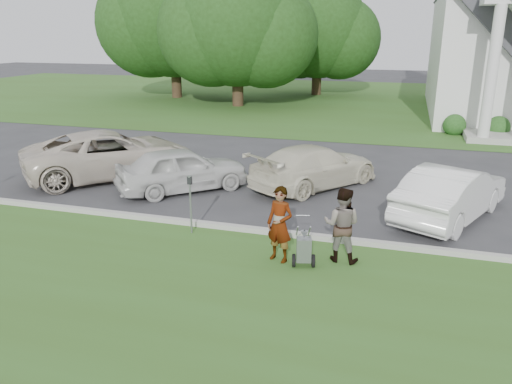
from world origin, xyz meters
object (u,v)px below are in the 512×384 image
at_px(tree_left, 237,28).
at_px(car_b, 182,169).
at_px(striping_cart, 304,250).
at_px(person_left, 280,225).
at_px(parking_meter_near, 190,198).
at_px(car_d, 451,193).
at_px(tree_far, 173,20).
at_px(tree_back, 318,34).
at_px(person_right, 342,225).
at_px(car_a, 111,154).
at_px(car_c, 315,166).

height_order(tree_left, car_b, tree_left).
distance_m(striping_cart, person_left, 0.75).
bearing_deg(car_b, parking_meter_near, 165.07).
xyz_separation_m(person_left, car_d, (3.79, 3.92, -0.12)).
xyz_separation_m(tree_far, striping_cart, (15.28, -25.96, -5.30)).
height_order(tree_back, person_right, tree_back).
height_order(striping_cart, person_right, person_right).
bearing_deg(tree_left, car_d, -56.53).
xyz_separation_m(parking_meter_near, car_d, (6.31, 3.02, -0.22)).
relative_size(tree_left, striping_cart, 10.26).
distance_m(parking_meter_near, car_b, 3.67).
xyz_separation_m(striping_cart, car_a, (-7.89, 5.07, 0.42)).
distance_m(tree_left, car_b, 19.71).
bearing_deg(car_a, tree_left, -41.21).
bearing_deg(striping_cart, car_a, 133.20).
relative_size(person_left, car_d, 0.38).
height_order(parking_meter_near, car_c, parking_meter_near).
distance_m(tree_left, car_a, 18.46).
relative_size(person_left, person_right, 1.01).
bearing_deg(car_b, tree_left, -29.42).
bearing_deg(tree_far, car_a, -70.52).
bearing_deg(parking_meter_near, striping_cart, -18.56).
bearing_deg(tree_far, person_right, -57.81).
height_order(tree_far, parking_meter_near, tree_far).
height_order(tree_left, car_a, tree_left).
xyz_separation_m(tree_left, tree_back, (4.00, 8.00, -0.38)).
xyz_separation_m(person_left, car_a, (-7.31, 4.93, -0.04)).
xyz_separation_m(car_b, car_c, (3.96, 1.65, -0.02)).
height_order(tree_back, car_d, tree_back).
height_order(striping_cart, car_d, car_d).
bearing_deg(car_b, tree_far, -17.10).
xyz_separation_m(tree_left, car_b, (4.47, -18.69, -4.40)).
bearing_deg(car_d, tree_far, -24.98).
height_order(tree_left, tree_far, tree_far).
xyz_separation_m(striping_cart, car_b, (-4.81, 4.28, 0.32)).
xyz_separation_m(car_c, car_d, (4.06, -1.87, 0.05)).
distance_m(tree_back, person_left, 31.42).
bearing_deg(tree_far, car_d, -49.82).
distance_m(tree_far, tree_back, 11.22).
bearing_deg(person_left, car_d, 64.88).
height_order(tree_back, person_left, tree_back).
bearing_deg(car_a, parking_meter_near, -175.68).
height_order(person_right, car_c, person_right).
bearing_deg(tree_left, tree_back, 63.43).
relative_size(tree_left, parking_meter_near, 6.99).
xyz_separation_m(person_left, car_c, (-0.27, 5.79, -0.17)).
relative_size(tree_far, parking_meter_near, 7.66).
relative_size(car_a, car_d, 1.31).
relative_size(tree_far, striping_cart, 11.23).
xyz_separation_m(person_right, car_a, (-8.61, 4.53, -0.03)).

